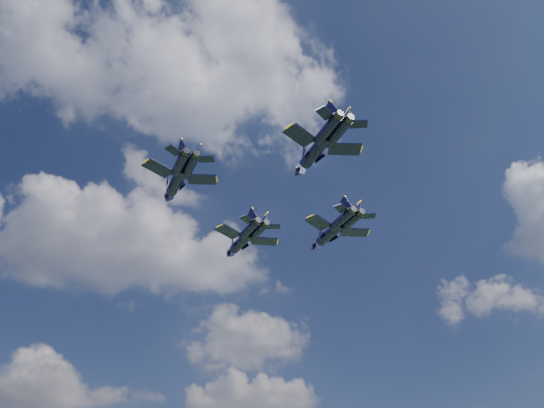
{
  "coord_description": "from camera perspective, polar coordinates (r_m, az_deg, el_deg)",
  "views": [
    {
      "loc": [
        -18.03,
        -81.3,
        3.4
      ],
      "look_at": [
        -3.02,
        -1.77,
        57.44
      ],
      "focal_mm": 35.0,
      "sensor_mm": 36.0,
      "label": 1
    }
  ],
  "objects": [
    {
      "name": "jet_left",
      "position": [
        93.05,
        -10.29,
        2.33
      ],
      "size": [
        12.8,
        17.09,
        4.02
      ],
      "rotation": [
        0.0,
        0.0,
        0.23
      ],
      "color": "black"
    },
    {
      "name": "jet_slot",
      "position": [
        88.42,
        4.54,
        5.56
      ],
      "size": [
        13.86,
        18.53,
        4.36
      ],
      "rotation": [
        0.0,
        0.0,
        0.24
      ],
      "color": "black"
    },
    {
      "name": "jet_lead",
      "position": [
        111.36,
        -3.4,
        -4.14
      ],
      "size": [
        13.53,
        18.42,
        4.34
      ],
      "rotation": [
        0.0,
        0.0,
        0.3
      ],
      "color": "black"
    },
    {
      "name": "jet_right",
      "position": [
        105.08,
        6.13,
        -3.22
      ],
      "size": [
        13.68,
        18.48,
        4.35
      ],
      "rotation": [
        0.0,
        0.0,
        0.28
      ],
      "color": "black"
    }
  ]
}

